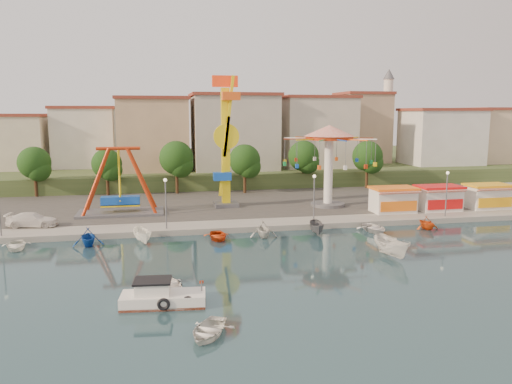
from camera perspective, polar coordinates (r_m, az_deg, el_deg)
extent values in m
plane|color=#142A38|center=(41.48, 1.43, -8.55)|extent=(200.00, 200.00, 0.00)
cube|color=#9E998E|center=(101.69, -6.18, 2.09)|extent=(200.00, 100.00, 0.60)
cube|color=#4C4944|center=(70.15, -3.90, -0.76)|extent=(90.00, 28.00, 0.01)
cube|color=#384C26|center=(106.51, -6.43, 3.05)|extent=(200.00, 60.00, 3.00)
cube|color=#59595E|center=(61.77, -15.18, -2.27)|extent=(10.00, 5.00, 0.30)
cube|color=blue|center=(61.51, -15.23, -0.94)|extent=(4.50, 1.40, 1.00)
cylinder|color=#AB2C0D|center=(60.77, -15.47, 4.82)|extent=(5.00, 0.40, 0.40)
cube|color=#59595E|center=(64.47, -3.44, -1.41)|extent=(3.00, 3.00, 0.50)
cube|color=yellow|center=(63.56, -3.50, 5.03)|extent=(1.00, 1.00, 15.00)
cube|color=red|center=(63.52, -3.57, 12.52)|extent=(3.20, 0.50, 1.40)
cylinder|color=yellow|center=(62.68, -3.41, 6.35)|extent=(3.20, 0.50, 3.20)
cube|color=yellow|center=(62.46, -3.14, 8.62)|extent=(1.54, 0.35, 9.97)
cube|color=#F65715|center=(62.53, -2.88, 10.90)|extent=(2.20, 1.20, 1.00)
cylinder|color=#59595E|center=(65.22, 8.19, -1.41)|extent=(4.40, 4.40, 0.40)
cylinder|color=white|center=(64.58, 8.28, 2.34)|extent=(1.10, 1.10, 9.00)
cylinder|color=#AB2C0D|center=(64.23, 8.36, 6.16)|extent=(6.00, 6.00, 0.50)
cone|color=red|center=(64.19, 8.38, 6.96)|extent=(6.40, 6.40, 1.40)
cube|color=white|center=(62.57, 15.38, -0.97)|extent=(5.00, 3.00, 2.80)
cube|color=orange|center=(62.33, 15.44, 0.43)|extent=(5.40, 3.40, 0.25)
cube|color=red|center=(60.89, 16.14, -0.13)|extent=(5.00, 0.77, 0.43)
cube|color=white|center=(65.49, 20.14, -0.77)|extent=(5.00, 3.00, 2.80)
cube|color=red|center=(65.26, 20.21, 0.58)|extent=(5.40, 3.40, 0.25)
cube|color=red|center=(63.88, 20.98, 0.04)|extent=(5.00, 0.77, 0.43)
cube|color=white|center=(69.23, 24.93, -0.55)|extent=(5.00, 3.00, 2.80)
cube|color=orange|center=(69.01, 25.02, 0.72)|extent=(5.40, 3.40, 0.25)
cube|color=red|center=(67.71, 25.84, 0.21)|extent=(5.00, 0.77, 0.43)
cylinder|color=#59595E|center=(52.44, -10.26, -1.46)|extent=(0.14, 0.14, 5.00)
cylinder|color=#59595E|center=(55.02, 6.64, -0.89)|extent=(0.14, 0.14, 5.00)
cylinder|color=#59595E|center=(61.77, 20.93, -0.34)|extent=(0.14, 0.14, 5.00)
cylinder|color=#382314|center=(78.19, -23.86, 0.82)|extent=(0.44, 0.44, 3.60)
sphere|color=black|center=(77.85, -24.01, 3.08)|extent=(4.60, 4.60, 4.60)
cylinder|color=#382314|center=(75.88, -16.60, 0.92)|extent=(0.44, 0.44, 3.40)
sphere|color=black|center=(75.54, -16.70, 3.11)|extent=(4.35, 4.35, 4.35)
cylinder|color=#382314|center=(75.10, -9.02, 1.31)|extent=(0.44, 0.44, 3.92)
sphere|color=black|center=(74.73, -9.09, 3.87)|extent=(5.02, 5.02, 5.02)
cylinder|color=#382314|center=(74.72, -1.29, 1.28)|extent=(0.44, 0.44, 3.66)
sphere|color=black|center=(74.36, -1.30, 3.68)|extent=(4.68, 4.68, 4.68)
cylinder|color=#382314|center=(79.87, 5.43, 1.79)|extent=(0.44, 0.44, 3.80)
sphere|color=black|center=(79.53, 5.46, 4.13)|extent=(4.86, 4.86, 4.86)
cylinder|color=#382314|center=(81.61, 12.54, 1.76)|extent=(0.44, 0.44, 3.77)
sphere|color=black|center=(81.27, 12.62, 4.03)|extent=(4.83, 4.83, 4.83)
cube|color=silver|center=(91.01, -19.21, 5.26)|extent=(12.33, 9.01, 8.63)
cube|color=tan|center=(90.63, -10.91, 6.41)|extent=(11.95, 9.28, 11.23)
cube|color=beige|center=(88.68, -1.88, 5.86)|extent=(12.59, 10.50, 9.20)
cube|color=beige|center=(95.05, 5.86, 6.04)|extent=(10.75, 9.23, 9.24)
cube|color=tan|center=(98.00, 13.70, 6.50)|extent=(12.77, 10.96, 11.21)
cube|color=silver|center=(102.12, 20.14, 6.62)|extent=(8.23, 8.98, 12.36)
cube|color=beige|center=(112.81, 23.98, 5.66)|extent=(11.59, 10.93, 8.76)
cylinder|color=silver|center=(102.80, 14.75, 7.90)|extent=(1.80, 1.80, 16.00)
cylinder|color=#59595E|center=(102.84, 14.86, 10.69)|extent=(2.80, 2.80, 0.30)
cone|color=#59595E|center=(103.05, 14.95, 12.91)|extent=(2.20, 2.20, 2.00)
cube|color=white|center=(34.10, -10.54, -12.09)|extent=(5.66, 2.59, 0.99)
cube|color=#AB2C0D|center=(34.18, -10.53, -12.47)|extent=(5.66, 2.59, 0.18)
cube|color=white|center=(33.92, -11.71, -10.76)|extent=(2.34, 1.84, 0.99)
cube|color=black|center=(33.74, -11.74, -9.89)|extent=(2.58, 2.08, 0.13)
torus|color=black|center=(33.01, -10.52, -12.51)|extent=(0.85, 0.30, 0.83)
torus|color=black|center=(33.10, -7.80, -12.38)|extent=(0.85, 0.30, 0.83)
imported|color=white|center=(36.45, -10.07, -10.50)|extent=(3.92, 4.75, 0.85)
imported|color=white|center=(29.43, -5.51, -15.43)|extent=(3.78, 4.24, 0.72)
imported|color=silver|center=(45.55, 15.27, -6.07)|extent=(2.38, 4.90, 1.82)
imported|color=white|center=(57.82, -24.20, -2.91)|extent=(5.38, 2.72, 1.50)
imported|color=white|center=(51.62, -25.76, -5.51)|extent=(3.22, 4.00, 0.74)
imported|color=#1242A4|center=(50.23, -18.65, -4.86)|extent=(3.29, 3.68, 1.75)
imported|color=white|center=(49.83, -12.82, -4.89)|extent=(2.38, 4.02, 1.46)
imported|color=#D14010|center=(50.20, -4.40, -5.00)|extent=(2.63, 3.64, 0.75)
imported|color=silver|center=(50.83, 0.83, -4.24)|extent=(2.83, 3.27, 1.70)
imported|color=#57575C|center=(52.31, 6.97, -4.10)|extent=(1.99, 3.81, 1.40)
imported|color=silver|center=(54.67, 13.37, -4.02)|extent=(3.22, 4.22, 0.81)
imported|color=#D44A12|center=(57.36, 18.94, -3.32)|extent=(2.61, 2.96, 1.48)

